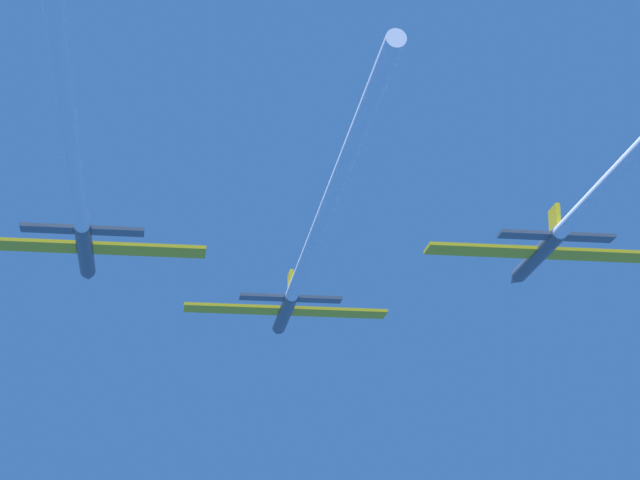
# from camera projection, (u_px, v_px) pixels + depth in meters

# --- Properties ---
(jet_lead) EXTENTS (18.88, 64.14, 3.13)m
(jet_lead) POSITION_uv_depth(u_px,v_px,m) (310.00, 250.00, 103.13)
(jet_lead) COLOR #4C5660
(jet_left_wing) EXTENTS (18.88, 63.96, 3.13)m
(jet_left_wing) POSITION_uv_depth(u_px,v_px,m) (74.00, 161.00, 84.14)
(jet_left_wing) COLOR #4C5660
(jet_right_wing) EXTENTS (18.88, 60.75, 3.13)m
(jet_right_wing) POSITION_uv_depth(u_px,v_px,m) (611.00, 179.00, 89.49)
(jet_right_wing) COLOR #4C5660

